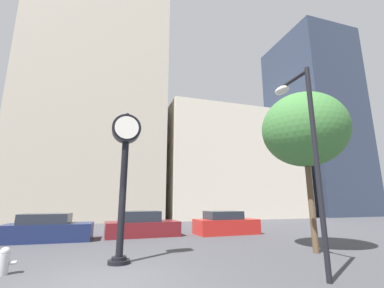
# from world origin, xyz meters

# --- Properties ---
(ground_plane) EXTENTS (200.00, 200.00, 0.00)m
(ground_plane) POSITION_xyz_m (0.00, 0.00, 0.00)
(ground_plane) COLOR #424247
(building_tall_tower) EXTENTS (14.97, 12.00, 28.95)m
(building_tall_tower) POSITION_xyz_m (-2.19, 24.00, 14.48)
(building_tall_tower) COLOR #BCB29E
(building_tall_tower) RESTS_ON ground_plane
(building_storefront_row) EXTENTS (17.24, 12.00, 13.17)m
(building_storefront_row) POSITION_xyz_m (14.74, 24.00, 6.58)
(building_storefront_row) COLOR beige
(building_storefront_row) RESTS_ON ground_plane
(building_glass_modern) EXTENTS (9.65, 12.00, 28.12)m
(building_glass_modern) POSITION_xyz_m (30.16, 24.00, 14.06)
(building_glass_modern) COLOR #2D384C
(building_glass_modern) RESTS_ON ground_plane
(street_clock) EXTENTS (1.01, 0.70, 5.14)m
(street_clock) POSITION_xyz_m (0.39, 1.80, 3.41)
(street_clock) COLOR black
(street_clock) RESTS_ON ground_plane
(car_navy) EXTENTS (4.17, 1.84, 1.36)m
(car_navy) POSITION_xyz_m (-2.88, 7.74, 0.58)
(car_navy) COLOR #19234C
(car_navy) RESTS_ON ground_plane
(car_maroon) EXTENTS (4.21, 2.10, 1.42)m
(car_maroon) POSITION_xyz_m (1.86, 8.27, 0.60)
(car_maroon) COLOR maroon
(car_maroon) RESTS_ON ground_plane
(car_red) EXTENTS (3.87, 1.92, 1.37)m
(car_red) POSITION_xyz_m (6.93, 7.74, 0.59)
(car_red) COLOR red
(car_red) RESTS_ON ground_plane
(fire_hydrant_near) EXTENTS (0.63, 0.27, 0.73)m
(fire_hydrant_near) POSITION_xyz_m (-2.71, 1.44, 0.37)
(fire_hydrant_near) COLOR #B7B7BC
(fire_hydrant_near) RESTS_ON ground_plane
(street_lamp_right) EXTENTS (0.36, 1.57, 5.84)m
(street_lamp_right) POSITION_xyz_m (5.28, -1.46, 3.93)
(street_lamp_right) COLOR black
(street_lamp_right) RESTS_ON ground_plane
(bare_tree) EXTENTS (3.54, 3.54, 6.59)m
(bare_tree) POSITION_xyz_m (7.80, 1.28, 4.98)
(bare_tree) COLOR brown
(bare_tree) RESTS_ON ground_plane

